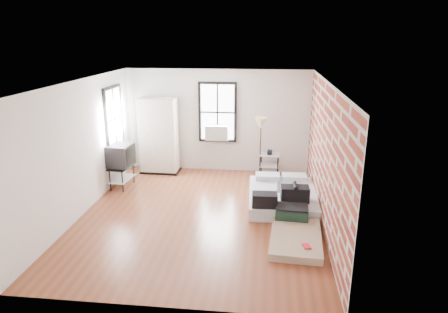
# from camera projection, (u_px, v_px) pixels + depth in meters

# --- Properties ---
(ground) EXTENTS (6.00, 6.00, 0.00)m
(ground) POSITION_uv_depth(u_px,v_px,m) (200.00, 215.00, 8.47)
(ground) COLOR brown
(ground) RESTS_ON ground
(room_shell) EXTENTS (5.02, 6.02, 2.80)m
(room_shell) POSITION_uv_depth(u_px,v_px,m) (213.00, 132.00, 8.28)
(room_shell) COLOR silver
(room_shell) RESTS_ON ground
(mattress_main) EXTENTS (1.58, 2.10, 0.66)m
(mattress_main) POSITION_uv_depth(u_px,v_px,m) (283.00, 196.00, 9.01)
(mattress_main) COLOR silver
(mattress_main) RESTS_ON ground
(mattress_bare) EXTENTS (1.04, 1.81, 0.38)m
(mattress_bare) POSITION_uv_depth(u_px,v_px,m) (295.00, 230.00, 7.61)
(mattress_bare) COLOR tan
(mattress_bare) RESTS_ON ground
(wardrobe) EXTENTS (1.06, 0.62, 2.05)m
(wardrobe) POSITION_uv_depth(u_px,v_px,m) (159.00, 136.00, 10.85)
(wardrobe) COLOR black
(wardrobe) RESTS_ON ground
(side_table) EXTENTS (0.55, 0.46, 0.69)m
(side_table) POSITION_uv_depth(u_px,v_px,m) (270.00, 158.00, 10.76)
(side_table) COLOR black
(side_table) RESTS_ON ground
(floor_lamp) EXTENTS (0.34, 0.34, 1.59)m
(floor_lamp) POSITION_uv_depth(u_px,v_px,m) (261.00, 126.00, 10.46)
(floor_lamp) COLOR #321E10
(floor_lamp) RESTS_ON ground
(tv_stand) EXTENTS (0.60, 0.81, 1.10)m
(tv_stand) POSITION_uv_depth(u_px,v_px,m) (121.00, 157.00, 9.81)
(tv_stand) COLOR black
(tv_stand) RESTS_ON ground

